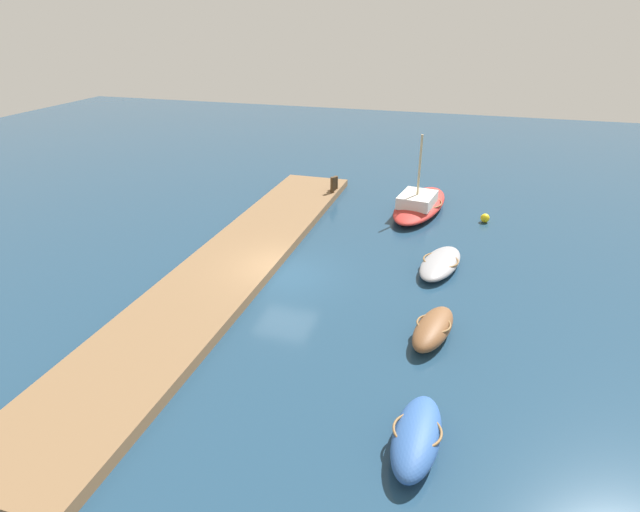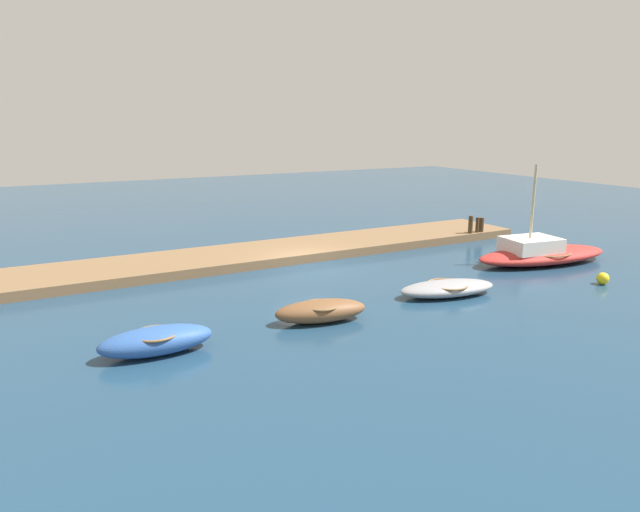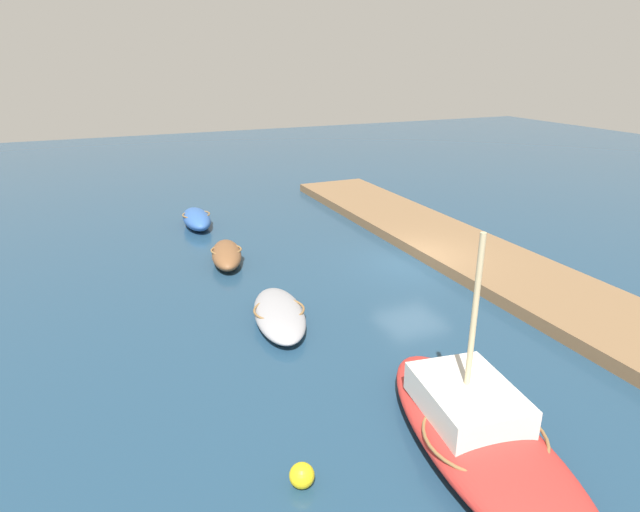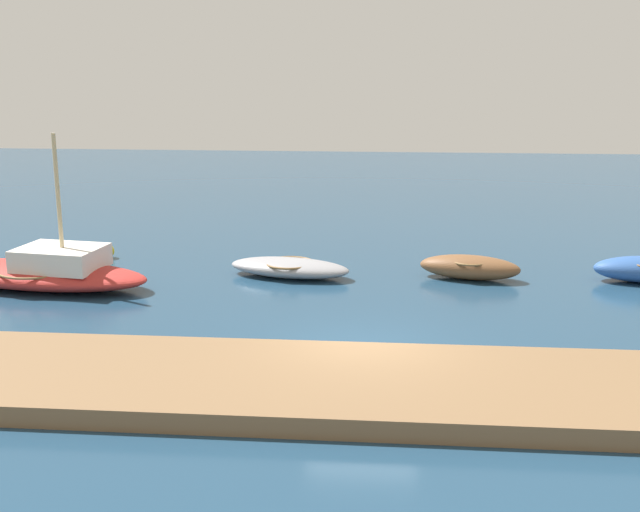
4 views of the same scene
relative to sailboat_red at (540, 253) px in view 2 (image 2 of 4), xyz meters
The scene contains 10 objects.
ground_plane 10.63m from the sailboat_red, 25.90° to the right, with size 84.00×84.00×0.00m, color navy.
dock_platform 11.88m from the sailboat_red, 36.45° to the right, with size 26.25×3.97×0.41m, color brown.
sailboat_red is the anchor object (origin of this frame).
rowboat_blue 17.97m from the sailboat_red, ahead, with size 3.20×1.36×0.79m.
rowboat_brown 12.71m from the sailboat_red, ahead, with size 3.20×1.72×0.74m.
rowboat_grey 7.27m from the sailboat_red, 14.17° to the left, with size 4.01×2.20×0.57m.
mooring_post_west 5.54m from the sailboat_red, 105.99° to the right, with size 0.26×0.26×0.79m, color #47331E.
mooring_post_mid_west 5.47m from the sailboat_red, 102.90° to the right, with size 0.18×0.18×0.83m, color #47331E.
mooring_post_mid_east 5.38m from the sailboat_red, 97.81° to the right, with size 0.24×0.24×0.95m, color #47331E.
marker_buoy 3.67m from the sailboat_red, 80.42° to the left, with size 0.48×0.48×0.48m, color yellow.
Camera 2 is at (11.46, 21.96, 6.38)m, focal length 32.00 mm.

